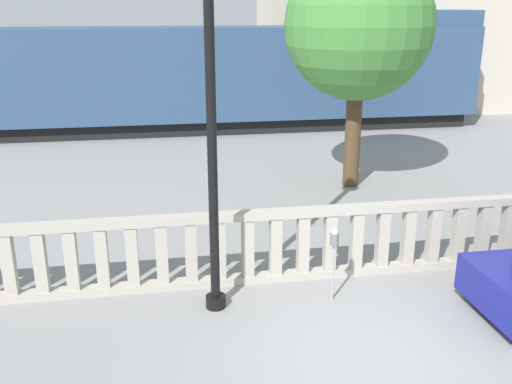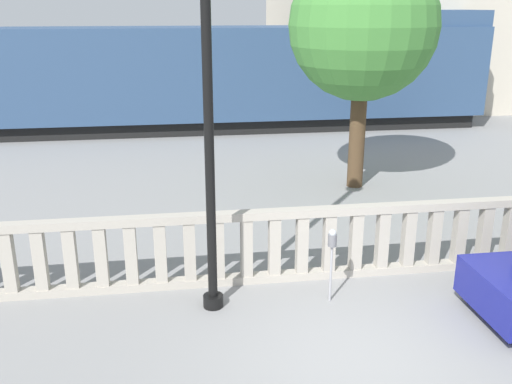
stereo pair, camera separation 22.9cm
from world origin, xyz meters
TOP-DOWN VIEW (x-y plane):
  - ground_plane at (0.00, 0.00)m, footprint 160.00×160.00m
  - balustrade at (0.00, 2.54)m, footprint 14.20×0.24m
  - lamppost at (-1.90, 1.76)m, footprint 0.43×0.43m
  - parking_meter at (0.05, 1.67)m, footprint 0.14×0.14m
  - train_near at (-4.55, 15.75)m, footprint 29.15×2.80m
  - tree_left at (2.43, 7.78)m, footprint 3.78×3.78m

SIDE VIEW (x-z plane):
  - ground_plane at x=0.00m, z-range 0.00..0.00m
  - balustrade at x=0.00m, z-range 0.00..1.34m
  - parking_meter at x=0.05m, z-range 0.36..1.64m
  - train_near at x=-4.55m, z-range -0.22..4.33m
  - tree_left at x=2.43m, z-range 1.14..7.25m
  - lamppost at x=-1.90m, z-range 0.70..7.75m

